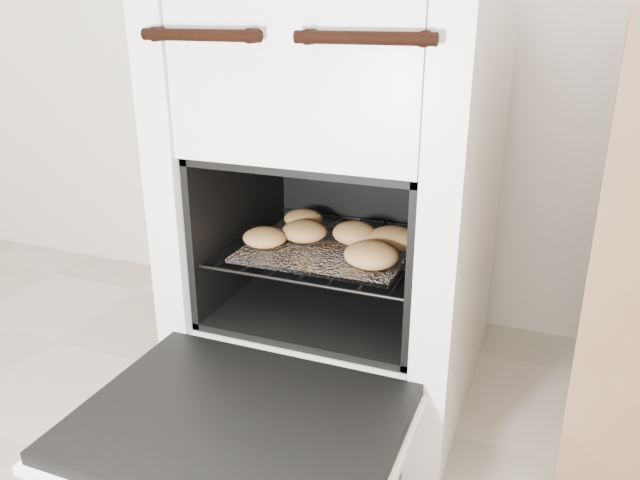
{
  "coord_description": "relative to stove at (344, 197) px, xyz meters",
  "views": [
    {
      "loc": [
        0.51,
        -0.04,
        0.82
      ],
      "look_at": [
        0.08,
        1.03,
        0.39
      ],
      "focal_mm": 35.0,
      "sensor_mm": 36.0,
      "label": 1
    }
  ],
  "objects": [
    {
      "name": "stove",
      "position": [
        0.0,
        0.0,
        0.0
      ],
      "size": [
        0.58,
        0.65,
        0.89
      ],
      "color": "white",
      "rests_on": "ground"
    },
    {
      "name": "oven_door",
      "position": [
        0.0,
        -0.49,
        -0.24
      ],
      "size": [
        0.53,
        0.41,
        0.04
      ],
      "color": "black",
      "rests_on": "stove"
    },
    {
      "name": "foil_sheet",
      "position": [
        0.0,
        -0.08,
        -0.08
      ],
      "size": [
        0.33,
        0.29,
        0.01
      ],
      "primitive_type": "cube",
      "color": "silver",
      "rests_on": "oven_rack"
    },
    {
      "name": "oven_rack",
      "position": [
        0.0,
        -0.06,
        -0.09
      ],
      "size": [
        0.42,
        0.41,
        0.01
      ],
      "color": "black",
      "rests_on": "stove"
    },
    {
      "name": "baked_rolls",
      "position": [
        0.02,
        -0.08,
        -0.06
      ],
      "size": [
        0.38,
        0.27,
        0.05
      ],
      "color": "#BF834C",
      "rests_on": "foil_sheet"
    }
  ]
}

